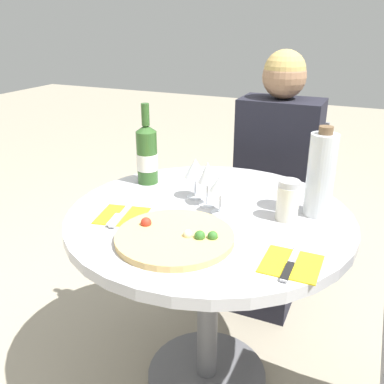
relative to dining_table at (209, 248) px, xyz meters
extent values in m
plane|color=#9E937F|center=(0.00, 0.00, -0.58)|extent=(12.00, 12.00, 0.00)
cylinder|color=slate|center=(0.00, 0.00, -0.57)|extent=(0.46, 0.46, 0.02)
cylinder|color=slate|center=(0.00, 0.00, -0.23)|extent=(0.08, 0.08, 0.66)
cylinder|color=#B7B7BC|center=(0.00, 0.00, 0.12)|extent=(0.95, 0.95, 0.04)
cylinder|color=slate|center=(0.05, 0.76, -0.58)|extent=(0.36, 0.36, 0.01)
cylinder|color=slate|center=(0.05, 0.76, -0.37)|extent=(0.06, 0.06, 0.43)
cube|color=slate|center=(0.05, 0.76, -0.14)|extent=(0.40, 0.40, 0.03)
cube|color=slate|center=(0.05, 0.95, 0.07)|extent=(0.40, 0.02, 0.39)
cube|color=black|center=(0.05, 0.59, -0.35)|extent=(0.32, 0.34, 0.46)
cube|color=black|center=(0.05, 0.76, 0.13)|extent=(0.38, 0.22, 0.52)
sphere|color=#997051|center=(0.05, 0.76, 0.49)|extent=(0.20, 0.20, 0.20)
sphere|color=tan|center=(0.05, 0.76, 0.52)|extent=(0.19, 0.19, 0.19)
cylinder|color=#DBB26B|center=(-0.02, -0.22, 0.15)|extent=(0.35, 0.35, 0.02)
sphere|color=#336B28|center=(0.06, -0.21, 0.16)|extent=(0.03, 0.03, 0.03)
sphere|color=#B22D1E|center=(-0.13, -0.20, 0.16)|extent=(0.03, 0.03, 0.03)
sphere|color=beige|center=(0.02, -0.21, 0.16)|extent=(0.03, 0.03, 0.03)
sphere|color=#336B28|center=(0.09, -0.20, 0.16)|extent=(0.03, 0.03, 0.03)
cylinder|color=#2D5623|center=(-0.33, 0.16, 0.24)|extent=(0.08, 0.08, 0.20)
cone|color=#2D5623|center=(-0.33, 0.16, 0.35)|extent=(0.08, 0.08, 0.03)
cylinder|color=#2D5623|center=(-0.33, 0.16, 0.41)|extent=(0.03, 0.03, 0.08)
cylinder|color=silver|center=(-0.33, 0.16, 0.22)|extent=(0.08, 0.08, 0.07)
cylinder|color=silver|center=(0.33, 0.13, 0.27)|extent=(0.09, 0.09, 0.27)
cylinder|color=brown|center=(0.33, 0.13, 0.42)|extent=(0.04, 0.04, 0.02)
cylinder|color=silver|center=(0.25, 0.05, 0.19)|extent=(0.07, 0.07, 0.11)
cylinder|color=#B2B2B7|center=(0.25, 0.05, 0.26)|extent=(0.07, 0.07, 0.02)
cylinder|color=silver|center=(-0.10, 0.10, 0.14)|extent=(0.06, 0.06, 0.00)
cylinder|color=silver|center=(-0.10, 0.10, 0.18)|extent=(0.01, 0.01, 0.07)
cone|color=silver|center=(-0.10, 0.10, 0.25)|extent=(0.08, 0.08, 0.07)
cylinder|color=silver|center=(0.03, 0.01, 0.14)|extent=(0.06, 0.06, 0.00)
cylinder|color=silver|center=(0.03, 0.01, 0.18)|extent=(0.01, 0.01, 0.08)
cone|color=silver|center=(0.03, 0.01, 0.25)|extent=(0.07, 0.07, 0.06)
cylinder|color=silver|center=(-0.03, 0.06, 0.14)|extent=(0.06, 0.06, 0.00)
cylinder|color=silver|center=(-0.03, 0.06, 0.18)|extent=(0.01, 0.01, 0.08)
cone|color=silver|center=(-0.03, 0.06, 0.26)|extent=(0.07, 0.07, 0.07)
cube|color=yellow|center=(-0.25, -0.14, 0.14)|extent=(0.18, 0.18, 0.00)
cube|color=silver|center=(-0.25, -0.14, 0.14)|extent=(0.06, 0.19, 0.00)
cube|color=silver|center=(-0.25, -0.19, 0.14)|extent=(0.04, 0.09, 0.00)
cube|color=yellow|center=(0.32, -0.21, 0.14)|extent=(0.15, 0.15, 0.00)
cube|color=silver|center=(0.32, -0.21, 0.14)|extent=(0.02, 0.19, 0.00)
cube|color=black|center=(0.32, -0.26, 0.14)|extent=(0.02, 0.09, 0.00)
camera|label=1|loc=(0.48, -1.21, 0.74)|focal=40.00mm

